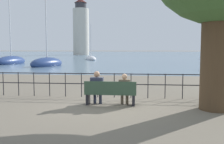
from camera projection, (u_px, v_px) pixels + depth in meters
ground_plane at (111, 105)px, 9.30m from camera, size 1000.00×1000.00×0.00m
harbor_water at (136, 53)px, 168.45m from camera, size 600.00×300.00×0.01m
park_bench at (110, 93)px, 9.20m from camera, size 1.91×0.45×0.90m
seated_person_left at (97, 86)px, 9.30m from camera, size 0.48×0.35×1.25m
seated_person_right at (124, 88)px, 9.21m from camera, size 0.41×0.35×1.17m
promenade_railing at (114, 81)px, 10.66m from camera, size 15.79×0.04×1.05m
sailboat_0 at (91, 58)px, 51.19m from camera, size 4.22×8.36×7.55m
sailboat_1 at (47, 63)px, 31.07m from camera, size 3.79×5.90×10.96m
sailboat_3 at (11, 61)px, 36.18m from camera, size 2.85×6.59×11.68m
sailboat_5 at (206, 58)px, 52.19m from camera, size 2.37×5.25×11.05m
harbor_lighthouse at (81, 29)px, 97.08m from camera, size 6.14×6.14×21.80m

